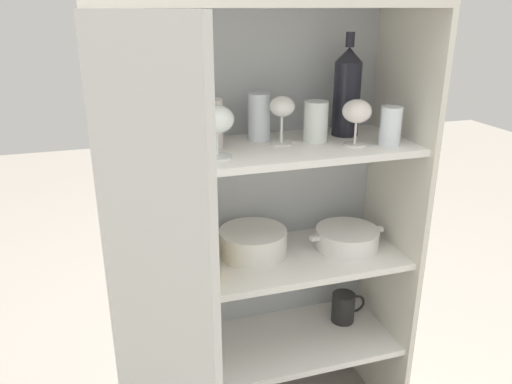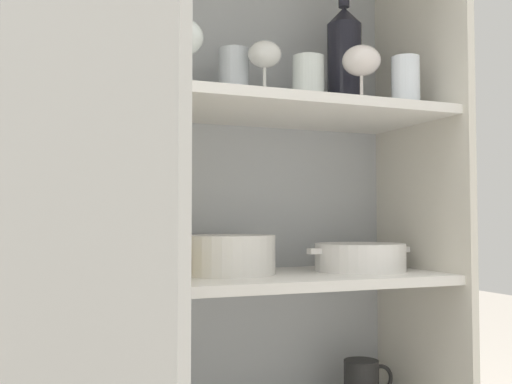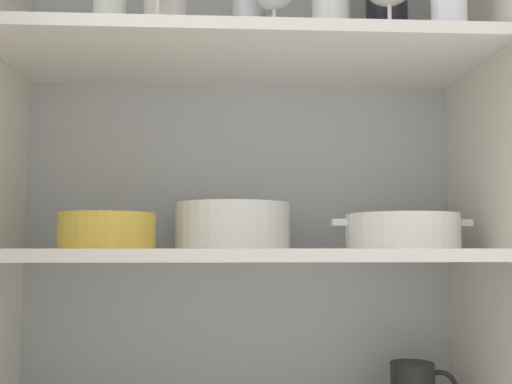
{
  "view_description": "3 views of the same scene",
  "coord_description": "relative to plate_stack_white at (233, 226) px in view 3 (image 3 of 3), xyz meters",
  "views": [
    {
      "loc": [
        -0.42,
        -1.11,
        1.34
      ],
      "look_at": [
        -0.01,
        0.21,
        0.82
      ],
      "focal_mm": 35.0,
      "sensor_mm": 36.0,
      "label": 1
    },
    {
      "loc": [
        -0.42,
        -0.98,
        0.73
      ],
      "look_at": [
        0.03,
        0.15,
        0.79
      ],
      "focal_mm": 42.0,
      "sensor_mm": 36.0,
      "label": 2
    },
    {
      "loc": [
        -0.04,
        -0.88,
        0.62
      ],
      "look_at": [
        0.02,
        0.16,
        0.72
      ],
      "focal_mm": 42.0,
      "sensor_mm": 36.0,
      "label": 3
    }
  ],
  "objects": [
    {
      "name": "cupboard_back_panel",
      "position": [
        0.02,
        0.13,
        0.01
      ],
      "size": [
        0.89,
        0.02,
        1.33
      ],
      "primitive_type": "cube",
      "color": "#B2B7BC",
      "rests_on": "ground_plane"
    },
    {
      "name": "mixing_bowl_large",
      "position": [
        -0.21,
        -0.06,
        -0.01
      ],
      "size": [
        0.16,
        0.16,
        0.06
      ],
      "color": "gold",
      "rests_on": "shelf_board_middle"
    },
    {
      "name": "plate_stack_white",
      "position": [
        0.0,
        0.0,
        0.0
      ],
      "size": [
        0.21,
        0.21,
        0.08
      ],
      "color": "white",
      "rests_on": "shelf_board_middle"
    },
    {
      "name": "cupboard_side_right",
      "position": [
        0.45,
        -0.04,
        0.01
      ],
      "size": [
        0.02,
        0.36,
        1.33
      ],
      "primitive_type": "cube",
      "color": "silver",
      "rests_on": "ground_plane"
    },
    {
      "name": "shelf_board_upper",
      "position": [
        0.02,
        -0.04,
        0.3
      ],
      "size": [
        0.85,
        0.32,
        0.02
      ],
      "primitive_type": "cube",
      "color": "white"
    },
    {
      "name": "shelf_board_middle",
      "position": [
        0.02,
        -0.04,
        -0.05
      ],
      "size": [
        0.85,
        0.32,
        0.02
      ],
      "primitive_type": "cube",
      "color": "white"
    },
    {
      "name": "tumbler_glass_4",
      "position": [
        -0.13,
        -0.0,
        0.38
      ],
      "size": [
        0.08,
        0.08,
        0.13
      ],
      "color": "silver",
      "rests_on": "shelf_board_upper"
    },
    {
      "name": "tumbler_glass_1",
      "position": [
        0.36,
        -0.13,
        0.37
      ],
      "size": [
        0.06,
        0.06,
        0.11
      ],
      "color": "white",
      "rests_on": "shelf_board_upper"
    },
    {
      "name": "tumbler_glass_3",
      "position": [
        -0.23,
        -0.0,
        0.37
      ],
      "size": [
        0.06,
        0.06,
        0.13
      ],
      "color": "white",
      "rests_on": "shelf_board_upper"
    },
    {
      "name": "casserole_dish",
      "position": [
        0.3,
        -0.04,
        -0.01
      ],
      "size": [
        0.25,
        0.2,
        0.06
      ],
      "color": "white",
      "rests_on": "shelf_board_middle"
    },
    {
      "name": "tumbler_glass_2",
      "position": [
        0.18,
        -0.03,
        0.37
      ],
      "size": [
        0.07,
        0.07,
        0.12
      ],
      "color": "white",
      "rests_on": "shelf_board_upper"
    },
    {
      "name": "tumbler_glass_0",
      "position": [
        0.03,
        0.04,
        0.38
      ],
      "size": [
        0.07,
        0.07,
        0.14
      ],
      "color": "white",
      "rests_on": "shelf_board_upper"
    }
  ]
}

